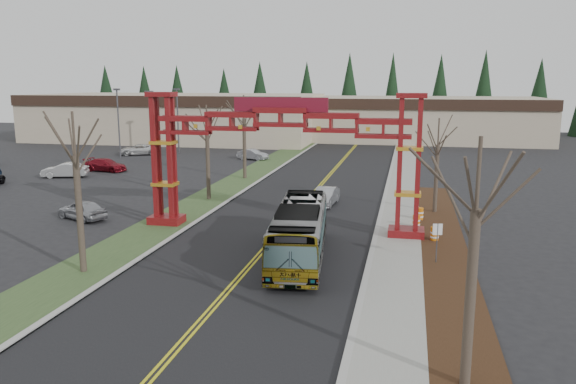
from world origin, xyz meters
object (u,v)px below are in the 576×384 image
(gateway_arch, at_px, (281,139))
(bare_tree_median_mid, at_px, (207,133))
(parked_car_far_b, at_px, (138,150))
(light_pole_far, at_px, (178,116))
(parked_car_far_a, at_px, (253,155))
(silver_sedan, at_px, (325,196))
(transit_bus, at_px, (300,232))
(parked_car_near_b, at_px, (65,170))
(barrel_north, at_px, (420,214))
(bare_tree_median_far, at_px, (244,119))
(light_pole_near, at_px, (151,130))
(bare_tree_median_near, at_px, (75,157))
(street_sign, at_px, (437,235))
(bare_tree_right_far, at_px, (438,145))
(parked_car_mid_a, at_px, (106,165))
(barrel_south, at_px, (435,234))
(parked_car_near_a, at_px, (82,210))
(retail_building_east, at_px, (423,119))
(light_pole_mid, at_px, (118,118))
(bare_tree_right_near, at_px, (476,211))
(barrel_mid, at_px, (416,222))
(retail_building_west, at_px, (179,117))

(gateway_arch, relative_size, bare_tree_median_mid, 2.35)
(parked_car_far_b, height_order, light_pole_far, light_pole_far)
(parked_car_far_a, bearing_deg, silver_sedan, -134.66)
(transit_bus, xyz_separation_m, parked_car_near_b, (-28.39, 21.15, -0.78))
(transit_bus, distance_m, barrel_north, 12.13)
(gateway_arch, bearing_deg, bare_tree_median_far, 113.18)
(light_pole_near, relative_size, light_pole_far, 1.00)
(silver_sedan, bearing_deg, bare_tree_median_far, 137.72)
(bare_tree_median_near, relative_size, street_sign, 3.67)
(street_sign, bearing_deg, light_pole_near, 142.40)
(bare_tree_median_near, bearing_deg, bare_tree_right_far, 43.93)
(gateway_arch, relative_size, parked_car_far_a, 4.58)
(parked_car_mid_a, bearing_deg, transit_bus, -126.10)
(gateway_arch, distance_m, barrel_south, 11.17)
(bare_tree_median_near, xyz_separation_m, barrel_north, (16.88, 14.68, -5.47))
(bare_tree_median_mid, bearing_deg, silver_sedan, -0.08)
(light_pole_far, bearing_deg, parked_car_near_a, -77.28)
(parked_car_near_a, relative_size, bare_tree_median_mid, 0.53)
(gateway_arch, relative_size, light_pole_far, 2.09)
(parked_car_near_a, relative_size, parked_car_far_b, 0.81)
(gateway_arch, distance_m, parked_car_near_b, 30.81)
(bare_tree_median_near, xyz_separation_m, bare_tree_right_far, (18.00, 17.34, -0.91))
(retail_building_east, distance_m, transit_bus, 67.99)
(bare_tree_median_near, bearing_deg, light_pole_mid, 116.29)
(bare_tree_right_near, relative_size, barrel_north, 8.51)
(light_pole_mid, bearing_deg, bare_tree_right_far, -31.30)
(parked_car_far_b, bearing_deg, barrel_north, 27.11)
(parked_car_near_a, bearing_deg, parked_car_mid_a, -130.16)
(light_pole_near, relative_size, barrel_mid, 9.33)
(barrel_north, bearing_deg, light_pole_far, 134.69)
(parked_car_far_b, bearing_deg, bare_tree_median_near, -0.41)
(street_sign, bearing_deg, barrel_north, 94.38)
(parked_car_far_a, bearing_deg, parked_car_near_b, 155.31)
(retail_building_east, bearing_deg, bare_tree_right_near, -90.00)
(street_sign, bearing_deg, bare_tree_right_near, -88.22)
(street_sign, bearing_deg, retail_building_west, 123.92)
(barrel_south, bearing_deg, retail_building_east, 89.72)
(bare_tree_right_far, bearing_deg, parked_car_far_b, 144.65)
(bare_tree_median_far, bearing_deg, bare_tree_right_near, -63.50)
(light_pole_near, xyz_separation_m, barrel_mid, (24.74, -12.58, -4.58))
(parked_car_near_b, distance_m, barrel_south, 39.24)
(parked_car_far_a, relative_size, bare_tree_right_far, 0.57)
(parked_car_far_a, distance_m, bare_tree_median_mid, 24.62)
(bare_tree_right_far, height_order, barrel_mid, bare_tree_right_far)
(retail_building_east, relative_size, transit_bus, 3.48)
(bare_tree_right_near, height_order, barrel_mid, bare_tree_right_near)
(light_pole_near, bearing_deg, barrel_north, -22.36)
(barrel_south, bearing_deg, light_pole_near, 149.09)
(bare_tree_right_far, relative_size, light_pole_far, 0.81)
(transit_bus, bearing_deg, gateway_arch, 106.13)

